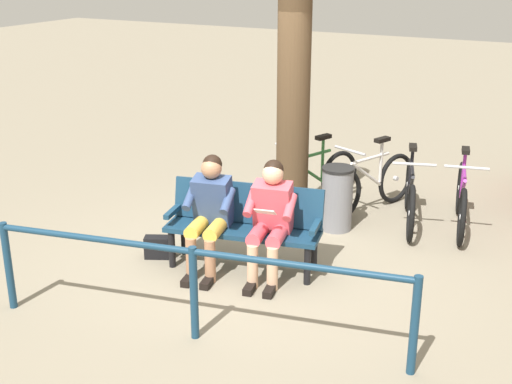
{
  "coord_description": "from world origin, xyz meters",
  "views": [
    {
      "loc": [
        -3.03,
        5.75,
        3.16
      ],
      "look_at": [
        0.05,
        -0.2,
        0.75
      ],
      "focal_mm": 47.75,
      "sensor_mm": 36.0,
      "label": 1
    }
  ],
  "objects_px": {
    "bicycle_silver": "(370,184)",
    "bicycle_black": "(461,199)",
    "person_reading": "(270,215)",
    "bicycle_orange": "(312,181)",
    "litter_bin": "(337,198)",
    "person_companion": "(210,208)",
    "handbag": "(159,247)",
    "tree_trunk": "(294,93)",
    "bicycle_green": "(410,195)",
    "bench": "(245,220)"
  },
  "relations": [
    {
      "from": "bench",
      "to": "bicycle_orange",
      "type": "distance_m",
      "value": 1.88
    },
    {
      "from": "bench",
      "to": "bicycle_silver",
      "type": "relative_size",
      "value": 1.06
    },
    {
      "from": "tree_trunk",
      "to": "person_companion",
      "type": "bearing_deg",
      "value": 83.78
    },
    {
      "from": "person_companion",
      "to": "bicycle_orange",
      "type": "height_order",
      "value": "person_companion"
    },
    {
      "from": "person_companion",
      "to": "litter_bin",
      "type": "distance_m",
      "value": 1.8
    },
    {
      "from": "bicycle_silver",
      "to": "bench",
      "type": "bearing_deg",
      "value": 4.95
    },
    {
      "from": "person_reading",
      "to": "bicycle_silver",
      "type": "distance_m",
      "value": 2.24
    },
    {
      "from": "bicycle_silver",
      "to": "bicycle_green",
      "type": "bearing_deg",
      "value": 95.54
    },
    {
      "from": "handbag",
      "to": "bicycle_black",
      "type": "xyz_separation_m",
      "value": [
        -2.7,
        -2.35,
        0.24
      ]
    },
    {
      "from": "person_reading",
      "to": "bicycle_orange",
      "type": "height_order",
      "value": "person_reading"
    },
    {
      "from": "handbag",
      "to": "bicycle_green",
      "type": "bearing_deg",
      "value": -134.1
    },
    {
      "from": "bicycle_silver",
      "to": "person_reading",
      "type": "bearing_deg",
      "value": 14.19
    },
    {
      "from": "tree_trunk",
      "to": "bicycle_orange",
      "type": "bearing_deg",
      "value": -98.56
    },
    {
      "from": "litter_bin",
      "to": "bicycle_silver",
      "type": "height_order",
      "value": "bicycle_silver"
    },
    {
      "from": "person_companion",
      "to": "handbag",
      "type": "height_order",
      "value": "person_companion"
    },
    {
      "from": "person_companion",
      "to": "bicycle_green",
      "type": "xyz_separation_m",
      "value": [
        -1.5,
        -2.15,
        -0.3
      ]
    },
    {
      "from": "handbag",
      "to": "bicycle_black",
      "type": "distance_m",
      "value": 3.59
    },
    {
      "from": "bicycle_silver",
      "to": "bicycle_orange",
      "type": "distance_m",
      "value": 0.73
    },
    {
      "from": "bicycle_black",
      "to": "handbag",
      "type": "bearing_deg",
      "value": -61.51
    },
    {
      "from": "handbag",
      "to": "tree_trunk",
      "type": "bearing_deg",
      "value": -115.66
    },
    {
      "from": "person_companion",
      "to": "bicycle_black",
      "type": "relative_size",
      "value": 0.73
    },
    {
      "from": "litter_bin",
      "to": "bicycle_silver",
      "type": "relative_size",
      "value": 0.49
    },
    {
      "from": "litter_bin",
      "to": "bicycle_green",
      "type": "height_order",
      "value": "bicycle_green"
    },
    {
      "from": "handbag",
      "to": "tree_trunk",
      "type": "relative_size",
      "value": 0.1
    },
    {
      "from": "tree_trunk",
      "to": "bicycle_green",
      "type": "xyz_separation_m",
      "value": [
        -1.32,
        -0.52,
        -1.21
      ]
    },
    {
      "from": "tree_trunk",
      "to": "bicycle_green",
      "type": "height_order",
      "value": "tree_trunk"
    },
    {
      "from": "bicycle_orange",
      "to": "litter_bin",
      "type": "bearing_deg",
      "value": 68.31
    },
    {
      "from": "bicycle_black",
      "to": "bicycle_silver",
      "type": "xyz_separation_m",
      "value": [
        1.13,
        -0.02,
        0.0
      ]
    },
    {
      "from": "bicycle_green",
      "to": "litter_bin",
      "type": "bearing_deg",
      "value": -68.92
    },
    {
      "from": "person_reading",
      "to": "bicycle_silver",
      "type": "xyz_separation_m",
      "value": [
        -0.32,
        -2.19,
        -0.31
      ]
    },
    {
      "from": "handbag",
      "to": "litter_bin",
      "type": "bearing_deg",
      "value": -130.71
    },
    {
      "from": "litter_bin",
      "to": "bicycle_orange",
      "type": "xyz_separation_m",
      "value": [
        0.53,
        -0.51,
        -0.02
      ]
    },
    {
      "from": "bench",
      "to": "bicycle_black",
      "type": "bearing_deg",
      "value": -142.37
    },
    {
      "from": "bicycle_green",
      "to": "bicycle_orange",
      "type": "height_order",
      "value": "same"
    },
    {
      "from": "bicycle_orange",
      "to": "bicycle_silver",
      "type": "bearing_deg",
      "value": 129.44
    },
    {
      "from": "person_reading",
      "to": "tree_trunk",
      "type": "distance_m",
      "value": 1.81
    },
    {
      "from": "bicycle_silver",
      "to": "bicycle_black",
      "type": "bearing_deg",
      "value": 111.65
    },
    {
      "from": "bicycle_black",
      "to": "bicycle_silver",
      "type": "bearing_deg",
      "value": -103.32
    },
    {
      "from": "handbag",
      "to": "litter_bin",
      "type": "xyz_separation_m",
      "value": [
        -1.41,
        -1.64,
        0.26
      ]
    },
    {
      "from": "person_companion",
      "to": "handbag",
      "type": "xyz_separation_m",
      "value": [
        0.63,
        0.04,
        -0.54
      ]
    },
    {
      "from": "person_reading",
      "to": "bicycle_black",
      "type": "distance_m",
      "value": 2.63
    },
    {
      "from": "bench",
      "to": "handbag",
      "type": "distance_m",
      "value": 1.03
    },
    {
      "from": "litter_bin",
      "to": "person_companion",
      "type": "bearing_deg",
      "value": 63.87
    },
    {
      "from": "bench",
      "to": "litter_bin",
      "type": "xyz_separation_m",
      "value": [
        -0.5,
        -1.37,
        -0.12
      ]
    },
    {
      "from": "bicycle_silver",
      "to": "bicycle_orange",
      "type": "xyz_separation_m",
      "value": [
        0.7,
        0.22,
        0.0
      ]
    },
    {
      "from": "bicycle_green",
      "to": "bicycle_silver",
      "type": "xyz_separation_m",
      "value": [
        0.55,
        -0.17,
        0.0
      ]
    },
    {
      "from": "bench",
      "to": "person_reading",
      "type": "xyz_separation_m",
      "value": [
        -0.34,
        0.1,
        0.16
      ]
    },
    {
      "from": "litter_bin",
      "to": "bicycle_black",
      "type": "bearing_deg",
      "value": -151.21
    },
    {
      "from": "bench",
      "to": "handbag",
      "type": "relative_size",
      "value": 5.54
    },
    {
      "from": "person_companion",
      "to": "handbag",
      "type": "bearing_deg",
      "value": -7.57
    }
  ]
}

